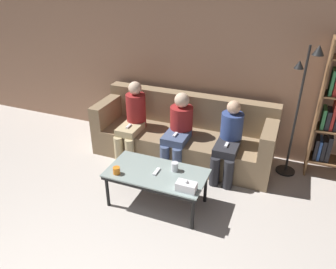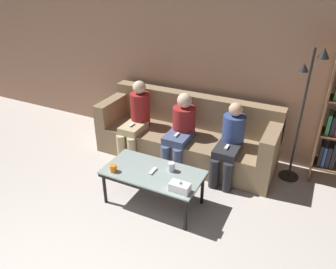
{
  "view_description": "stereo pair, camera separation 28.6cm",
  "coord_description": "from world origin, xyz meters",
  "px_view_note": "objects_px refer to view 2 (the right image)",
  "views": [
    {
      "loc": [
        1.38,
        -0.86,
        2.63
      ],
      "look_at": [
        0.0,
        2.58,
        0.66
      ],
      "focal_mm": 35.0,
      "sensor_mm": 36.0,
      "label": 1
    },
    {
      "loc": [
        1.64,
        -0.74,
        2.63
      ],
      "look_at": [
        0.0,
        2.58,
        0.66
      ],
      "focal_mm": 35.0,
      "sensor_mm": 36.0,
      "label": 2
    }
  ],
  "objects_px": {
    "couch": "(187,137)",
    "tissue_box": "(180,187)",
    "standing_lamp": "(305,103)",
    "seated_person_left_end": "(137,118)",
    "cup_near_right": "(113,168)",
    "seated_person_mid_left": "(181,129)",
    "seated_person_mid_right": "(230,141)",
    "cup_near_left": "(171,167)",
    "game_remote": "(153,171)",
    "coffee_table": "(153,175)"
  },
  "relations": [
    {
      "from": "game_remote",
      "to": "seated_person_mid_right",
      "type": "bearing_deg",
      "value": 56.31
    },
    {
      "from": "couch",
      "to": "tissue_box",
      "type": "relative_size",
      "value": 11.85
    },
    {
      "from": "couch",
      "to": "tissue_box",
      "type": "xyz_separation_m",
      "value": [
        0.51,
        -1.38,
        0.18
      ]
    },
    {
      "from": "tissue_box",
      "to": "coffee_table",
      "type": "bearing_deg",
      "value": 155.86
    },
    {
      "from": "coffee_table",
      "to": "game_remote",
      "type": "relative_size",
      "value": 7.75
    },
    {
      "from": "coffee_table",
      "to": "tissue_box",
      "type": "xyz_separation_m",
      "value": [
        0.43,
        -0.19,
        0.09
      ]
    },
    {
      "from": "cup_near_right",
      "to": "seated_person_mid_right",
      "type": "height_order",
      "value": "seated_person_mid_right"
    },
    {
      "from": "coffee_table",
      "to": "seated_person_mid_left",
      "type": "relative_size",
      "value": 1.11
    },
    {
      "from": "couch",
      "to": "seated_person_mid_left",
      "type": "bearing_deg",
      "value": -90.0
    },
    {
      "from": "couch",
      "to": "game_remote",
      "type": "relative_size",
      "value": 17.38
    },
    {
      "from": "game_remote",
      "to": "seated_person_left_end",
      "type": "distance_m",
      "value": 1.26
    },
    {
      "from": "cup_near_left",
      "to": "seated_person_left_end",
      "type": "bearing_deg",
      "value": 139.08
    },
    {
      "from": "game_remote",
      "to": "coffee_table",
      "type": "bearing_deg",
      "value": -90.9
    },
    {
      "from": "seated_person_left_end",
      "to": "seated_person_mid_right",
      "type": "height_order",
      "value": "seated_person_left_end"
    },
    {
      "from": "cup_near_left",
      "to": "cup_near_right",
      "type": "xyz_separation_m",
      "value": [
        -0.6,
        -0.31,
        -0.01
      ]
    },
    {
      "from": "standing_lamp",
      "to": "seated_person_mid_right",
      "type": "height_order",
      "value": "standing_lamp"
    },
    {
      "from": "couch",
      "to": "standing_lamp",
      "type": "height_order",
      "value": "standing_lamp"
    },
    {
      "from": "cup_near_right",
      "to": "seated_person_mid_right",
      "type": "distance_m",
      "value": 1.56
    },
    {
      "from": "seated_person_mid_right",
      "to": "cup_near_left",
      "type": "bearing_deg",
      "value": -118.23
    },
    {
      "from": "tissue_box",
      "to": "seated_person_mid_right",
      "type": "bearing_deg",
      "value": 79.97
    },
    {
      "from": "seated_person_left_end",
      "to": "game_remote",
      "type": "bearing_deg",
      "value": -50.39
    },
    {
      "from": "cup_near_right",
      "to": "coffee_table",
      "type": "bearing_deg",
      "value": 25.2
    },
    {
      "from": "seated_person_mid_left",
      "to": "cup_near_left",
      "type": "bearing_deg",
      "value": -72.79
    },
    {
      "from": "couch",
      "to": "seated_person_mid_right",
      "type": "relative_size",
      "value": 2.51
    },
    {
      "from": "game_remote",
      "to": "seated_person_mid_left",
      "type": "bearing_deg",
      "value": 94.82
    },
    {
      "from": "seated_person_mid_left",
      "to": "seated_person_left_end",
      "type": "bearing_deg",
      "value": -179.42
    },
    {
      "from": "cup_near_right",
      "to": "seated_person_mid_right",
      "type": "xyz_separation_m",
      "value": [
        1.05,
        1.15,
        0.05
      ]
    },
    {
      "from": "seated_person_left_end",
      "to": "tissue_box",
      "type": "bearing_deg",
      "value": -43.27
    },
    {
      "from": "cup_near_right",
      "to": "seated_person_left_end",
      "type": "height_order",
      "value": "seated_person_left_end"
    },
    {
      "from": "seated_person_left_end",
      "to": "cup_near_right",
      "type": "bearing_deg",
      "value": -71.81
    },
    {
      "from": "seated_person_mid_right",
      "to": "coffee_table",
      "type": "bearing_deg",
      "value": -123.69
    },
    {
      "from": "seated_person_left_end",
      "to": "standing_lamp",
      "type": "bearing_deg",
      "value": 8.85
    },
    {
      "from": "cup_near_left",
      "to": "coffee_table",
      "type": "bearing_deg",
      "value": -148.48
    },
    {
      "from": "couch",
      "to": "seated_person_mid_left",
      "type": "height_order",
      "value": "seated_person_mid_left"
    },
    {
      "from": "game_remote",
      "to": "seated_person_mid_left",
      "type": "distance_m",
      "value": 0.98
    },
    {
      "from": "coffee_table",
      "to": "standing_lamp",
      "type": "distance_m",
      "value": 2.05
    },
    {
      "from": "coffee_table",
      "to": "game_remote",
      "type": "distance_m",
      "value": 0.05
    },
    {
      "from": "tissue_box",
      "to": "seated_person_mid_left",
      "type": "relative_size",
      "value": 0.21
    },
    {
      "from": "standing_lamp",
      "to": "seated_person_mid_right",
      "type": "relative_size",
      "value": 1.71
    },
    {
      "from": "seated_person_left_end",
      "to": "seated_person_mid_right",
      "type": "bearing_deg",
      "value": -0.52
    },
    {
      "from": "standing_lamp",
      "to": "seated_person_left_end",
      "type": "relative_size",
      "value": 1.59
    },
    {
      "from": "couch",
      "to": "cup_near_left",
      "type": "relative_size",
      "value": 23.95
    },
    {
      "from": "cup_near_left",
      "to": "tissue_box",
      "type": "bearing_deg",
      "value": -51.05
    },
    {
      "from": "game_remote",
      "to": "seated_person_mid_left",
      "type": "relative_size",
      "value": 0.14
    },
    {
      "from": "seated_person_mid_left",
      "to": "couch",
      "type": "bearing_deg",
      "value": 90.0
    },
    {
      "from": "cup_near_right",
      "to": "standing_lamp",
      "type": "bearing_deg",
      "value": 39.29
    },
    {
      "from": "seated_person_mid_left",
      "to": "cup_near_right",
      "type": "bearing_deg",
      "value": -106.0
    },
    {
      "from": "cup_near_left",
      "to": "game_remote",
      "type": "relative_size",
      "value": 0.73
    },
    {
      "from": "seated_person_mid_left",
      "to": "seated_person_mid_right",
      "type": "bearing_deg",
      "value": -1.62
    },
    {
      "from": "coffee_table",
      "to": "cup_near_right",
      "type": "xyz_separation_m",
      "value": [
        -0.42,
        -0.2,
        0.09
      ]
    }
  ]
}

